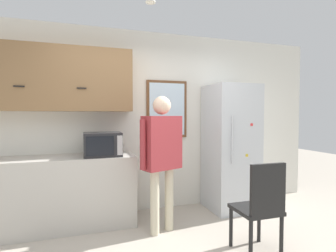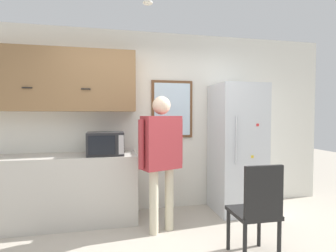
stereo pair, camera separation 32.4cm
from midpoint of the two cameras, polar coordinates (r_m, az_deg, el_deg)
name	(u,v)px [view 2 (the right image)]	position (r m, az deg, el deg)	size (l,w,h in m)	color
back_wall	(145,121)	(4.00, -2.82, 1.00)	(6.00, 0.06, 2.70)	silver
counter	(59,190)	(3.79, -20.34, -12.92)	(2.04, 0.61, 0.91)	#BCB7AD
upper_cabinets	(59,80)	(3.82, -20.35, 9.33)	(2.04, 0.34, 0.84)	olive
microwave	(106,144)	(3.55, -10.91, -3.78)	(0.47, 0.39, 0.31)	#232326
person	(161,149)	(3.21, 1.46, -5.11)	(0.59, 0.38, 1.68)	beige
refrigerator	(237,148)	(4.12, 16.96, -4.64)	(0.69, 0.71, 1.90)	silver
chair	(257,208)	(2.89, 22.09, -16.19)	(0.43, 0.43, 0.97)	black
window	(172,109)	(4.05, 3.19, 3.67)	(0.64, 0.05, 0.88)	brown
ceiling_light	(148,3)	(3.17, -1.23, 25.30)	(0.11, 0.11, 0.01)	white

